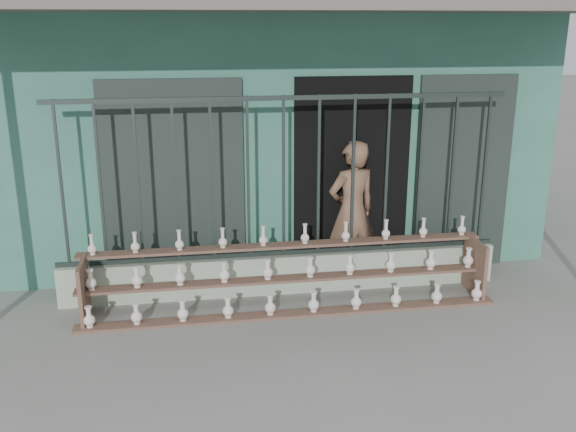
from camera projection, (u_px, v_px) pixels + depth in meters
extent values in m
plane|color=slate|center=(304.00, 344.00, 6.21)|extent=(60.00, 60.00, 0.00)
cube|color=#346F5B|center=(254.00, 117.00, 9.81)|extent=(7.00, 5.00, 3.20)
cube|color=black|center=(351.00, 177.00, 7.72)|extent=(1.40, 0.12, 2.40)
cube|color=black|center=(174.00, 185.00, 7.36)|extent=(1.60, 0.08, 2.40)
cube|color=black|center=(462.00, 174.00, 7.89)|extent=(1.20, 0.08, 2.40)
cube|color=#59544C|center=(285.00, 5.00, 6.43)|extent=(7.40, 2.00, 0.12)
cube|color=#A4B59B|center=(284.00, 273.00, 7.37)|extent=(5.00, 0.20, 0.45)
cube|color=#283330|center=(61.00, 186.00, 6.69)|extent=(0.03, 0.03, 1.80)
cube|color=#283330|center=(100.00, 185.00, 6.75)|extent=(0.03, 0.03, 1.80)
cube|color=#283330|center=(138.00, 183.00, 6.81)|extent=(0.03, 0.03, 1.80)
cube|color=#283330|center=(175.00, 182.00, 6.86)|extent=(0.03, 0.03, 1.80)
cube|color=#283330|center=(212.00, 180.00, 6.92)|extent=(0.03, 0.03, 1.80)
cube|color=#283330|center=(248.00, 179.00, 6.98)|extent=(0.03, 0.03, 1.80)
cube|color=#283330|center=(284.00, 178.00, 7.04)|extent=(0.03, 0.03, 1.80)
cube|color=#283330|center=(319.00, 176.00, 7.10)|extent=(0.03, 0.03, 1.80)
cube|color=#283330|center=(353.00, 175.00, 7.16)|extent=(0.03, 0.03, 1.80)
cube|color=#283330|center=(387.00, 174.00, 7.22)|extent=(0.03, 0.03, 1.80)
cube|color=#283330|center=(420.00, 173.00, 7.28)|extent=(0.03, 0.03, 1.80)
cube|color=#283330|center=(452.00, 171.00, 7.34)|extent=(0.03, 0.03, 1.80)
cube|color=#283330|center=(484.00, 170.00, 7.40)|extent=(0.03, 0.03, 1.80)
cube|color=#283330|center=(283.00, 98.00, 6.79)|extent=(5.00, 0.04, 0.05)
cube|color=#283330|center=(284.00, 253.00, 7.30)|extent=(5.00, 0.04, 0.05)
cube|color=brown|center=(292.00, 314.00, 6.82)|extent=(4.50, 0.18, 0.03)
cube|color=brown|center=(289.00, 279.00, 6.97)|extent=(4.50, 0.18, 0.03)
cube|color=brown|center=(285.00, 245.00, 7.11)|extent=(4.50, 0.18, 0.03)
cube|color=brown|center=(84.00, 291.00, 6.64)|extent=(0.04, 0.55, 0.64)
cube|color=brown|center=(475.00, 267.00, 7.29)|extent=(0.04, 0.55, 0.64)
imported|color=brown|center=(352.00, 211.00, 7.58)|extent=(0.71, 0.57, 1.69)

